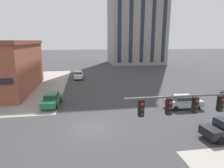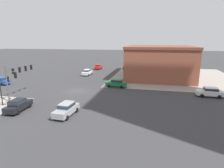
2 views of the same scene
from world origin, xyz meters
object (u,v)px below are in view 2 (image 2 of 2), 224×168
(car_main_northbound_near, at_px, (66,109))
(car_main_southbound_near, at_px, (116,83))
(car_cross_eastbound, at_px, (18,105))
(car_cross_far, at_px, (210,92))
(car_parked_curb, at_px, (0,81))
(street_lamp_corner_near, at_px, (0,85))
(car_cross_westbound, at_px, (87,72))
(car_main_mid, at_px, (98,66))
(bollard_sphere_curb_a, at_px, (4,102))
(traffic_signal_main, at_px, (16,76))

(car_main_northbound_near, height_order, car_main_southbound_near, same)
(car_main_southbound_near, relative_size, car_cross_eastbound, 1.00)
(car_cross_far, bearing_deg, car_main_southbound_near, -100.34)
(car_parked_curb, distance_m, car_cross_far, 43.30)
(car_cross_eastbound, relative_size, car_cross_far, 1.02)
(street_lamp_corner_near, xyz_separation_m, car_parked_curb, (-11.47, -11.11, -2.35))
(car_cross_westbound, bearing_deg, car_main_mid, -179.03)
(car_parked_curb, bearing_deg, car_cross_westbound, 134.76)
(bollard_sphere_curb_a, xyz_separation_m, car_cross_eastbound, (1.74, 4.03, 0.57))
(car_cross_eastbound, xyz_separation_m, car_main_mid, (-39.49, -0.16, 0.00))
(traffic_signal_main, relative_size, car_main_northbound_near, 1.63)
(car_main_northbound_near, distance_m, car_cross_far, 24.65)
(car_main_mid, bearing_deg, bollard_sphere_curb_a, -5.85)
(bollard_sphere_curb_a, height_order, car_parked_curb, car_parked_curb)
(car_main_mid, distance_m, car_cross_far, 38.77)
(traffic_signal_main, height_order, bollard_sphere_curb_a, traffic_signal_main)
(street_lamp_corner_near, height_order, car_parked_curb, street_lamp_corner_near)
(car_main_northbound_near, height_order, car_cross_far, same)
(bollard_sphere_curb_a, xyz_separation_m, car_parked_curb, (-11.14, -11.05, 0.57))
(traffic_signal_main, bearing_deg, bollard_sphere_curb_a, -0.54)
(car_main_northbound_near, distance_m, car_main_mid, 40.15)
(car_main_northbound_near, bearing_deg, traffic_signal_main, -113.24)
(car_main_northbound_near, bearing_deg, street_lamp_corner_near, -96.92)
(car_cross_eastbound, distance_m, car_main_mid, 39.49)
(car_parked_curb, bearing_deg, car_main_southbound_near, 97.42)
(car_main_northbound_near, bearing_deg, car_cross_westbound, -165.37)
(car_parked_curb, height_order, car_main_mid, same)
(car_cross_far, bearing_deg, car_cross_eastbound, -65.13)
(traffic_signal_main, bearing_deg, car_cross_far, 104.26)
(bollard_sphere_curb_a, height_order, car_main_northbound_near, car_main_northbound_near)
(car_cross_westbound, xyz_separation_m, car_main_mid, (-11.62, -0.20, 0.00))
(car_cross_eastbound, bearing_deg, traffic_signal_main, -140.73)
(car_cross_westbound, height_order, car_main_mid, same)
(car_main_northbound_near, height_order, car_cross_westbound, same)
(car_main_mid, bearing_deg, traffic_signal_main, -6.33)
(car_cross_eastbound, relative_size, car_main_mid, 1.01)
(traffic_signal_main, height_order, car_parked_curb, traffic_signal_main)
(traffic_signal_main, height_order, street_lamp_corner_near, traffic_signal_main)
(car_cross_westbound, bearing_deg, bollard_sphere_curb_a, -8.85)
(street_lamp_corner_near, distance_m, car_cross_eastbound, 4.82)
(bollard_sphere_curb_a, bearing_deg, traffic_signal_main, 179.46)
(car_cross_far, bearing_deg, traffic_signal_main, -75.74)
(street_lamp_corner_near, bearing_deg, car_main_southbound_near, 135.09)
(car_cross_far, bearing_deg, street_lamp_corner_near, -70.06)
(traffic_signal_main, distance_m, car_main_mid, 34.94)
(bollard_sphere_curb_a, distance_m, car_main_southbound_near, 20.78)
(car_main_southbound_near, height_order, car_cross_westbound, same)
(car_main_southbound_near, xyz_separation_m, car_parked_curb, (3.37, -25.91, 0.00))
(traffic_signal_main, relative_size, car_cross_westbound, 1.65)
(bollard_sphere_curb_a, xyz_separation_m, street_lamp_corner_near, (0.33, 0.06, 2.92))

